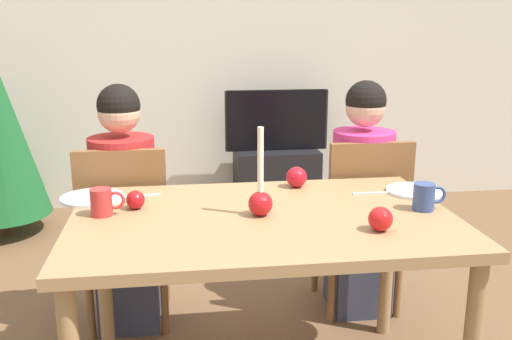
{
  "coord_description": "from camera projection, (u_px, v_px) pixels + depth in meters",
  "views": [
    {
      "loc": [
        -0.3,
        -1.96,
        1.43
      ],
      "look_at": [
        0.0,
        0.2,
        0.87
      ],
      "focal_mm": 40.16,
      "sensor_mm": 36.0,
      "label": 1
    }
  ],
  "objects": [
    {
      "name": "tv_stand",
      "position": [
        276.0,
        179.0,
        4.49
      ],
      "size": [
        0.64,
        0.4,
        0.48
      ],
      "primitive_type": "cube",
      "color": "black",
      "rests_on": "ground"
    },
    {
      "name": "apple_by_left_plate",
      "position": [
        297.0,
        177.0,
        2.44
      ],
      "size": [
        0.09,
        0.09,
        0.09
      ],
      "primitive_type": "sphere",
      "color": "red",
      "rests_on": "dining_table"
    },
    {
      "name": "mug_right",
      "position": [
        425.0,
        197.0,
        2.14
      ],
      "size": [
        0.13,
        0.08,
        0.1
      ],
      "color": "#33477F",
      "rests_on": "dining_table"
    },
    {
      "name": "plate_left",
      "position": [
        92.0,
        198.0,
        2.28
      ],
      "size": [
        0.25,
        0.25,
        0.01
      ],
      "primitive_type": "cylinder",
      "color": "silver",
      "rests_on": "dining_table"
    },
    {
      "name": "chair_left",
      "position": [
        125.0,
        227.0,
        2.66
      ],
      "size": [
        0.4,
        0.4,
        0.9
      ],
      "color": "brown",
      "rests_on": "ground"
    },
    {
      "name": "tv",
      "position": [
        277.0,
        120.0,
        4.37
      ],
      "size": [
        0.79,
        0.05,
        0.46
      ],
      "color": "black",
      "rests_on": "tv_stand"
    },
    {
      "name": "mug_left",
      "position": [
        102.0,
        202.0,
        2.08
      ],
      "size": [
        0.12,
        0.08,
        0.1
      ],
      "color": "#B72D2D",
      "rests_on": "dining_table"
    },
    {
      "name": "fork_left",
      "position": [
        138.0,
        196.0,
        2.31
      ],
      "size": [
        0.18,
        0.04,
        0.01
      ],
      "primitive_type": "cube",
      "rotation": [
        0.0,
        0.0,
        0.15
      ],
      "color": "silver",
      "rests_on": "dining_table"
    },
    {
      "name": "back_wall",
      "position": [
        214.0,
        40.0,
        4.45
      ],
      "size": [
        6.4,
        0.1,
        2.6
      ],
      "primitive_type": "cube",
      "color": "beige",
      "rests_on": "ground"
    },
    {
      "name": "dining_table",
      "position": [
        263.0,
        237.0,
        2.11
      ],
      "size": [
        1.4,
        0.9,
        0.75
      ],
      "color": "#99754C",
      "rests_on": "ground"
    },
    {
      "name": "apple_near_candle",
      "position": [
        135.0,
        200.0,
        2.16
      ],
      "size": [
        0.07,
        0.07,
        0.07
      ],
      "primitive_type": "sphere",
      "color": "#AE1317",
      "rests_on": "dining_table"
    },
    {
      "name": "person_right_child",
      "position": [
        361.0,
        203.0,
        2.83
      ],
      "size": [
        0.3,
        0.3,
        1.17
      ],
      "color": "#33384C",
      "rests_on": "ground"
    },
    {
      "name": "candle_centerpiece",
      "position": [
        260.0,
        198.0,
        2.08
      ],
      "size": [
        0.09,
        0.09,
        0.33
      ],
      "color": "red",
      "rests_on": "dining_table"
    },
    {
      "name": "apple_by_right_mug",
      "position": [
        380.0,
        219.0,
        1.93
      ],
      "size": [
        0.08,
        0.08,
        0.08
      ],
      "primitive_type": "sphere",
      "color": "red",
      "rests_on": "dining_table"
    },
    {
      "name": "plate_right",
      "position": [
        415.0,
        191.0,
        2.37
      ],
      "size": [
        0.24,
        0.24,
        0.01
      ],
      "primitive_type": "cylinder",
      "color": "silver",
      "rests_on": "dining_table"
    },
    {
      "name": "chair_right",
      "position": [
        363.0,
        216.0,
        2.81
      ],
      "size": [
        0.4,
        0.4,
        0.9
      ],
      "color": "brown",
      "rests_on": "ground"
    },
    {
      "name": "person_left_child",
      "position": [
        125.0,
        213.0,
        2.68
      ],
      "size": [
        0.3,
        0.3,
        1.17
      ],
      "color": "#33384C",
      "rests_on": "ground"
    },
    {
      "name": "fork_right",
      "position": [
        374.0,
        193.0,
        2.35
      ],
      "size": [
        0.18,
        0.02,
        0.01
      ],
      "primitive_type": "cube",
      "rotation": [
        0.0,
        0.0,
        -0.04
      ],
      "color": "silver",
      "rests_on": "dining_table"
    }
  ]
}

